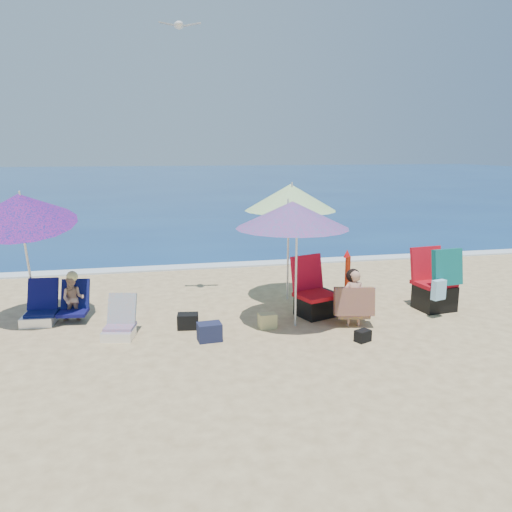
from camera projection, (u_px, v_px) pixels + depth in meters
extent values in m
plane|color=#D8BC84|center=(290.00, 341.00, 7.51)|extent=(120.00, 120.00, 0.00)
cube|color=navy|center=(166.00, 179.00, 50.55)|extent=(120.00, 80.00, 0.12)
cube|color=white|center=(233.00, 265.00, 12.39)|extent=(120.00, 0.50, 0.04)
cylinder|color=silver|center=(296.00, 270.00, 7.96)|extent=(0.04, 0.04, 1.87)
cone|color=#DC1D83|center=(292.00, 215.00, 7.83)|extent=(2.15, 2.15, 0.42)
cylinder|color=silver|center=(288.00, 202.00, 7.84)|extent=(0.03, 0.03, 0.11)
cylinder|color=silver|center=(288.00, 247.00, 9.40)|extent=(0.05, 0.05, 2.03)
cone|color=#54B01B|center=(290.00, 197.00, 9.14)|extent=(2.00, 2.00, 0.48)
cylinder|color=silver|center=(292.00, 186.00, 9.03)|extent=(0.04, 0.04, 0.13)
cylinder|color=silver|center=(28.00, 262.00, 8.33)|extent=(0.05, 0.51, 1.89)
cone|color=#A31780|center=(20.00, 208.00, 7.90)|extent=(1.73, 1.79, 0.88)
cylinder|color=silver|center=(20.00, 195.00, 7.81)|extent=(0.03, 0.06, 0.13)
cylinder|color=#AB260C|center=(347.00, 287.00, 8.52)|extent=(0.09, 0.09, 1.05)
cone|color=red|center=(347.00, 253.00, 8.42)|extent=(0.13, 0.13, 0.13)
cube|color=#0C1243|center=(42.00, 313.00, 8.25)|extent=(0.51, 0.46, 0.06)
cube|color=#0D0F4D|center=(43.00, 294.00, 8.41)|extent=(0.50, 0.32, 0.51)
cube|color=white|center=(39.00, 320.00, 8.22)|extent=(0.53, 0.48, 0.15)
cube|color=#DF504E|center=(120.00, 327.00, 7.66)|extent=(0.50, 0.46, 0.05)
cube|color=#D16D4A|center=(122.00, 308.00, 7.79)|extent=(0.47, 0.34, 0.46)
cube|color=white|center=(119.00, 334.00, 7.60)|extent=(0.52, 0.48, 0.14)
cube|color=#AA0C13|center=(316.00, 296.00, 8.27)|extent=(0.74, 0.70, 0.06)
cube|color=red|center=(307.00, 273.00, 8.56)|extent=(0.62, 0.35, 0.60)
cube|color=black|center=(316.00, 304.00, 8.61)|extent=(0.71, 0.67, 0.43)
cube|color=#AC0C18|center=(434.00, 284.00, 8.93)|extent=(0.68, 0.63, 0.07)
cube|color=red|center=(426.00, 264.00, 9.09)|extent=(0.64, 0.25, 0.62)
cube|color=black|center=(434.00, 297.00, 8.95)|extent=(0.66, 0.60, 0.44)
cube|color=#097063|center=(447.00, 267.00, 8.58)|extent=(0.57, 0.26, 0.63)
cube|color=#97D0F2|center=(439.00, 290.00, 8.41)|extent=(0.27, 0.18, 0.33)
imported|color=tan|center=(354.00, 298.00, 8.07)|extent=(0.37, 0.28, 0.92)
cube|color=#311073|center=(352.00, 313.00, 8.21)|extent=(0.59, 0.55, 0.06)
cube|color=#2E0F6A|center=(354.00, 301.00, 8.02)|extent=(0.67, 0.35, 0.47)
sphere|color=black|center=(353.00, 276.00, 8.07)|extent=(0.22, 0.22, 0.22)
imported|color=tan|center=(73.00, 299.00, 8.33)|extent=(0.39, 0.32, 0.75)
cube|color=#0D0D4B|center=(73.00, 313.00, 8.30)|extent=(0.50, 0.45, 0.05)
cube|color=#0C1044|center=(75.00, 294.00, 8.49)|extent=(0.48, 0.31, 0.49)
sphere|color=#CAC374|center=(72.00, 276.00, 8.29)|extent=(0.18, 0.18, 0.18)
cube|color=#1C203D|center=(209.00, 332.00, 7.50)|extent=(0.37, 0.28, 0.27)
cube|color=black|center=(188.00, 321.00, 8.02)|extent=(0.36, 0.28, 0.24)
cube|color=tan|center=(267.00, 321.00, 8.04)|extent=(0.28, 0.21, 0.23)
cube|color=#172033|center=(432.00, 291.00, 9.64)|extent=(0.46, 0.42, 0.29)
cube|color=black|center=(363.00, 336.00, 7.47)|extent=(0.27, 0.24, 0.17)
ellipsoid|color=silver|center=(179.00, 25.00, 8.30)|extent=(0.20, 0.33, 0.12)
cube|color=gray|center=(168.00, 24.00, 8.30)|extent=(0.32, 0.13, 0.07)
cube|color=#9B9FA3|center=(192.00, 25.00, 8.34)|extent=(0.32, 0.13, 0.07)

